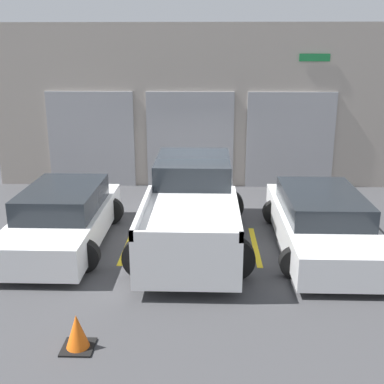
# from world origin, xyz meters

# --- Properties ---
(ground_plane) EXTENTS (28.00, 28.00, 0.00)m
(ground_plane) POSITION_xyz_m (0.00, 0.00, 0.00)
(ground_plane) COLOR #3D3D3F
(shophouse_building) EXTENTS (12.61, 0.68, 4.95)m
(shophouse_building) POSITION_xyz_m (-0.01, 3.28, 2.43)
(shophouse_building) COLOR #9E9389
(shophouse_building) RESTS_ON ground
(pickup_truck) EXTENTS (2.53, 5.09, 1.71)m
(pickup_truck) POSITION_xyz_m (0.00, -1.60, 0.82)
(pickup_truck) COLOR white
(pickup_truck) RESTS_ON ground
(sedan_white) EXTENTS (2.22, 4.72, 1.24)m
(sedan_white) POSITION_xyz_m (2.85, -1.82, 0.59)
(sedan_white) COLOR white
(sedan_white) RESTS_ON ground
(sedan_side) EXTENTS (2.21, 4.34, 1.30)m
(sedan_side) POSITION_xyz_m (-2.85, -1.82, 0.61)
(sedan_side) COLOR white
(sedan_side) RESTS_ON ground
(parking_stripe_far_left) EXTENTS (0.12, 2.20, 0.01)m
(parking_stripe_far_left) POSITION_xyz_m (-4.27, -1.85, 0.00)
(parking_stripe_far_left) COLOR gold
(parking_stripe_far_left) RESTS_ON ground
(parking_stripe_left) EXTENTS (0.12, 2.20, 0.01)m
(parking_stripe_left) POSITION_xyz_m (-1.42, -1.85, 0.00)
(parking_stripe_left) COLOR gold
(parking_stripe_left) RESTS_ON ground
(parking_stripe_centre) EXTENTS (0.12, 2.20, 0.01)m
(parking_stripe_centre) POSITION_xyz_m (1.42, -1.85, 0.00)
(parking_stripe_centre) COLOR gold
(parking_stripe_centre) RESTS_ON ground
(parking_stripe_right) EXTENTS (0.12, 2.20, 0.01)m
(parking_stripe_right) POSITION_xyz_m (4.27, -1.85, 0.00)
(parking_stripe_right) COLOR gold
(parking_stripe_right) RESTS_ON ground
(traffic_cone) EXTENTS (0.47, 0.47, 0.55)m
(traffic_cone) POSITION_xyz_m (-1.54, -5.73, 0.25)
(traffic_cone) COLOR black
(traffic_cone) RESTS_ON ground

